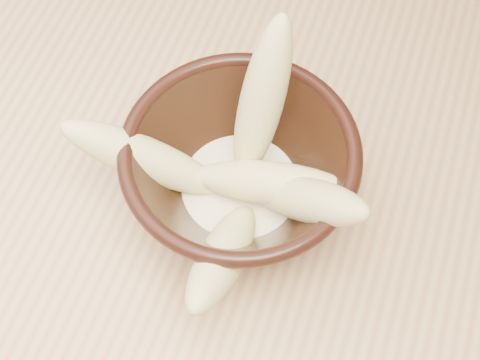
{
  "coord_description": "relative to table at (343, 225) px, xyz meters",
  "views": [
    {
      "loc": [
        -0.01,
        -0.29,
        1.29
      ],
      "look_at": [
        -0.09,
        -0.05,
        0.8
      ],
      "focal_mm": 50.0,
      "sensor_mm": 36.0,
      "label": 1
    }
  ],
  "objects": [
    {
      "name": "banana_left",
      "position": [
        -0.17,
        -0.07,
        0.16
      ],
      "size": [
        0.14,
        0.06,
        0.11
      ],
      "primitive_type": "ellipsoid",
      "rotation": [
        1.0,
        0.0,
        -1.37
      ],
      "color": "#CFC67A",
      "rests_on": "bowl"
    },
    {
      "name": "bowl",
      "position": [
        -0.09,
        -0.05,
        0.14
      ],
      "size": [
        0.19,
        0.19,
        0.1
      ],
      "rotation": [
        0.0,
        0.0,
        -0.12
      ],
      "color": "black",
      "rests_on": "table"
    },
    {
      "name": "banana_front",
      "position": [
        -0.08,
        -0.12,
        0.15
      ],
      "size": [
        0.04,
        0.13,
        0.09
      ],
      "primitive_type": "ellipsoid",
      "rotation": [
        1.06,
        0.0,
        -0.02
      ],
      "color": "#CFC67A",
      "rests_on": "bowl"
    },
    {
      "name": "table",
      "position": [
        0.0,
        0.0,
        0.0
      ],
      "size": [
        1.2,
        0.8,
        0.75
      ],
      "color": "#DDB679",
      "rests_on": "ground"
    },
    {
      "name": "banana_across",
      "position": [
        -0.07,
        -0.05,
        0.15
      ],
      "size": [
        0.13,
        0.05,
        0.06
      ],
      "primitive_type": "ellipsoid",
      "rotation": [
        1.38,
        0.0,
        1.67
      ],
      "color": "#CFC67A",
      "rests_on": "bowl"
    },
    {
      "name": "banana_upright",
      "position": [
        -0.09,
        -0.01,
        0.19
      ],
      "size": [
        0.05,
        0.1,
        0.15
      ],
      "primitive_type": "ellipsoid",
      "rotation": [
        0.42,
        0.0,
        3.0
      ],
      "color": "#CFC67A",
      "rests_on": "bowl"
    },
    {
      "name": "banana_right",
      "position": [
        -0.03,
        -0.06,
        0.16
      ],
      "size": [
        0.12,
        0.08,
        0.11
      ],
      "primitive_type": "ellipsoid",
      "rotation": [
        0.85,
        0.0,
        1.18
      ],
      "color": "#CFC67A",
      "rests_on": "bowl"
    },
    {
      "name": "milk_puddle",
      "position": [
        -0.09,
        -0.05,
        0.11
      ],
      "size": [
        0.11,
        0.11,
        0.01
      ],
      "primitive_type": "cylinder",
      "color": "#F7E7C7",
      "rests_on": "bowl"
    }
  ]
}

